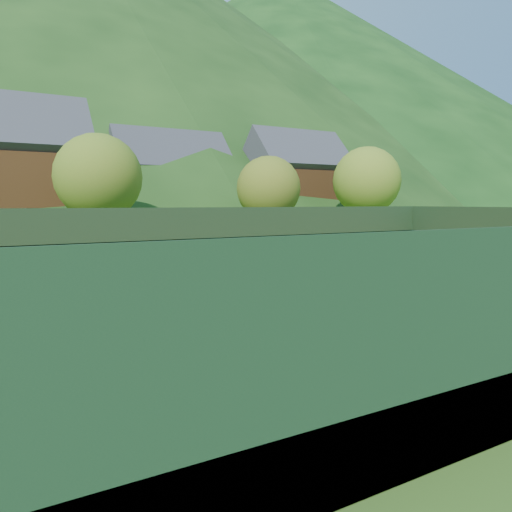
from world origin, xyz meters
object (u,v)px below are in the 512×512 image
student_d (415,254)px  chalet_mid (170,188)px  ball_hopper (201,295)px  chalet_right (295,186)px  tennis_net (290,271)px  student_a (330,257)px  student_b (357,252)px  student_c (386,256)px  coach (242,278)px  chalet_left (6,176)px

student_d → chalet_mid: bearing=-67.5°
ball_hopper → chalet_right: 42.65m
tennis_net → student_d: bearing=7.8°
chalet_mid → student_a: bearing=-95.3°
student_d → tennis_net: 8.57m
student_b → student_d: student_b is taller
student_b → student_d: 3.17m
ball_hopper → chalet_right: chalet_right is taller
tennis_net → chalet_right: chalet_right is taller
student_b → chalet_right: 31.59m
student_c → chalet_right: chalet_right is taller
tennis_net → chalet_right: 36.37m
coach → ball_hopper: 1.83m
student_b → coach: bearing=47.1°
coach → student_c: (10.19, 4.27, -0.30)m
student_a → chalet_right: chalet_right is taller
student_b → student_a: bearing=41.4°
student_b → chalet_mid: size_ratio=0.12×
coach → chalet_right: size_ratio=0.16×
chalet_left → chalet_right: size_ratio=1.16×
student_a → chalet_mid: size_ratio=0.12×
ball_hopper → tennis_net: bearing=35.7°
student_a → ball_hopper: 9.76m
student_a → chalet_mid: chalet_mid is taller
tennis_net → student_a: bearing=20.3°
coach → student_d: coach is taller
tennis_net → chalet_right: (20.00, 30.00, 4.74)m
student_d → chalet_right: size_ratio=0.11×
coach → student_b: coach is taller
student_a → student_d: bearing=-158.3°
chalet_mid → student_b: bearing=-90.9°
coach → student_a: coach is taller
ball_hopper → student_a: bearing=30.9°
student_c → tennis_net: size_ratio=0.11×
student_a → ball_hopper: size_ratio=1.58×
student_c → chalet_right: 32.29m
coach → student_d: size_ratio=1.50×
coach → chalet_right: bearing=51.8°
student_a → student_d: (5.57, 0.07, -0.13)m
chalet_left → chalet_mid: (16.00, 4.00, -0.66)m
ball_hopper → chalet_mid: 39.84m
student_c → student_d: 2.10m
coach → chalet_mid: bearing=72.7°
student_b → tennis_net: bearing=39.2°
chalet_mid → tennis_net: bearing=-100.0°
chalet_mid → chalet_right: 14.56m
student_d → chalet_right: 31.39m
coach → tennis_net: (3.80, 3.19, -0.48)m
student_a → student_c: size_ratio=1.16×
ball_hopper → chalet_mid: bearing=73.2°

